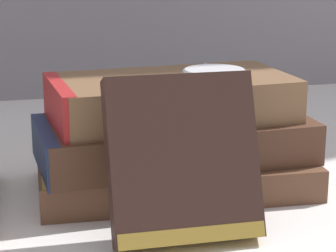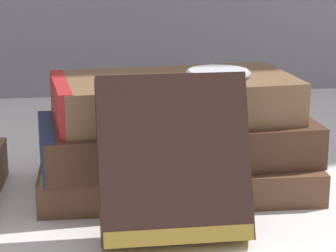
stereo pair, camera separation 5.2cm
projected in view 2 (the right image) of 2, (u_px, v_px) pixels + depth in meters
name	position (u px, v px, depth m)	size (l,w,h in m)	color
ground_plane	(184.00, 205.00, 0.61)	(3.00, 3.00, 0.00)	silver
book_flat_bottom	(174.00, 173.00, 0.65)	(0.25, 0.14, 0.03)	brown
book_flat_middle	(169.00, 140.00, 0.64)	(0.25, 0.13, 0.04)	#4C2D1E
book_flat_top	(165.00, 98.00, 0.63)	(0.22, 0.13, 0.04)	brown
book_leaning_front	(174.00, 166.00, 0.53)	(0.11, 0.07, 0.13)	#331E19
pocket_watch	(218.00, 73.00, 0.63)	(0.06, 0.06, 0.01)	silver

